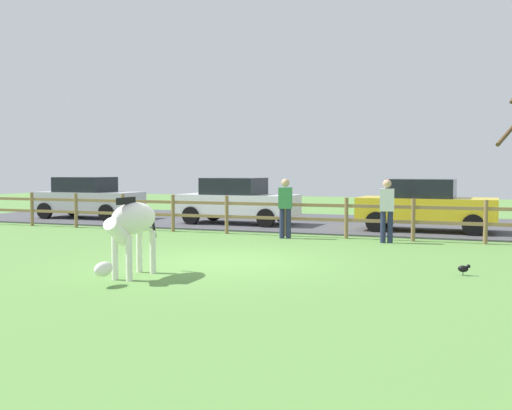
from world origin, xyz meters
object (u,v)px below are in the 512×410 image
at_px(crow_on_grass, 464,269).
at_px(parked_car_yellow, 425,205).
at_px(parked_car_white, 237,200).
at_px(zebra, 131,225).
at_px(visitor_left_of_tree, 285,205).
at_px(parked_car_silver, 88,197).
at_px(visitor_right_of_tree, 387,208).

height_order(crow_on_grass, parked_car_yellow, parked_car_yellow).
distance_m(parked_car_white, parked_car_yellow, 6.23).
height_order(zebra, parked_car_yellow, parked_car_yellow).
bearing_deg(visitor_left_of_tree, parked_car_yellow, 40.07).
bearing_deg(parked_car_silver, visitor_right_of_tree, -16.49).
relative_size(zebra, visitor_left_of_tree, 1.18).
distance_m(parked_car_yellow, visitor_left_of_tree, 4.53).
bearing_deg(visitor_right_of_tree, zebra, -117.51).
bearing_deg(crow_on_grass, zebra, -157.70).
bearing_deg(zebra, parked_car_white, 101.89).
bearing_deg(crow_on_grass, visitor_right_of_tree, 114.63).
bearing_deg(zebra, parked_car_silver, 129.45).
bearing_deg(crow_on_grass, parked_car_white, 134.55).
distance_m(crow_on_grass, parked_car_silver, 15.82).
bearing_deg(parked_car_silver, crow_on_grass, -29.73).
distance_m(crow_on_grass, parked_car_white, 10.74).
distance_m(zebra, parked_car_silver, 13.04).
relative_size(parked_car_silver, parked_car_yellow, 0.99).
bearing_deg(parked_car_white, visitor_left_of_tree, -49.32).
relative_size(parked_car_white, visitor_right_of_tree, 2.47).
xyz_separation_m(parked_car_yellow, visitor_left_of_tree, (-3.47, -2.92, 0.06)).
bearing_deg(visitor_right_of_tree, parked_car_white, 149.36).
distance_m(zebra, visitor_left_of_tree, 6.70).
relative_size(parked_car_silver, visitor_right_of_tree, 2.45).
bearing_deg(parked_car_silver, parked_car_yellow, -2.27).
xyz_separation_m(zebra, visitor_right_of_tree, (3.44, 6.60, -0.02)).
bearing_deg(parked_car_silver, parked_car_white, -1.89).
distance_m(zebra, parked_car_yellow, 10.44).
height_order(parked_car_yellow, visitor_right_of_tree, visitor_right_of_tree).
relative_size(zebra, parked_car_white, 0.48).
relative_size(crow_on_grass, parked_car_yellow, 0.05).
bearing_deg(zebra, parked_car_yellow, 66.61).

